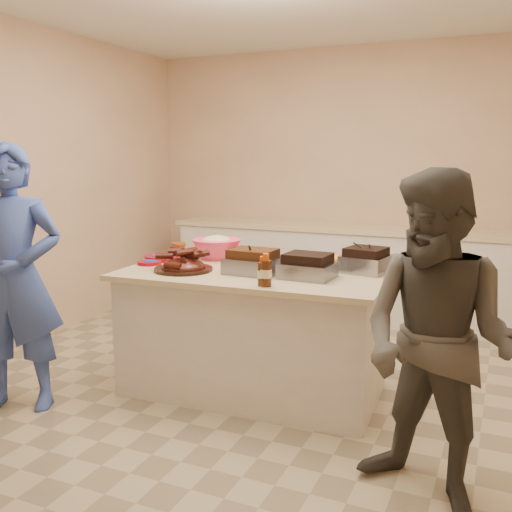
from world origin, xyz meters
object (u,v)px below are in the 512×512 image
at_px(roasting_pan, 365,272).
at_px(coleslaw_bowl, 217,259).
at_px(bbq_bottle_a, 263,286).
at_px(bbq_bottle_b, 266,286).
at_px(mustard_bottle, 251,265).
at_px(island, 253,390).
at_px(rib_platter, 183,271).
at_px(guest_gray, 428,500).
at_px(guest_blue, 24,405).
at_px(plastic_cup, 179,256).

xyz_separation_m(roasting_pan, coleslaw_bowl, (-1.14, 0.04, 0.00)).
xyz_separation_m(coleslaw_bowl, bbq_bottle_a, (0.67, -0.69, 0.00)).
bearing_deg(bbq_bottle_b, mustard_bottle, 122.04).
bearing_deg(island, rib_platter, -164.07).
bearing_deg(guest_gray, rib_platter, -179.16).
bearing_deg(bbq_bottle_a, rib_platter, 163.74).
relative_size(roasting_pan, guest_blue, 0.17).
bearing_deg(island, roasting_pan, 21.27).
bearing_deg(coleslaw_bowl, mustard_bottle, -19.80).
bearing_deg(plastic_cup, roasting_pan, -0.67).
relative_size(island, bbq_bottle_b, 8.99).
relative_size(rib_platter, guest_blue, 0.24).
relative_size(island, mustard_bottle, 14.20).
bearing_deg(bbq_bottle_a, bbq_bottle_b, -18.92).
bearing_deg(mustard_bottle, plastic_cup, 171.68).
bearing_deg(guest_gray, island, 169.34).
bearing_deg(mustard_bottle, bbq_bottle_b, -57.96).
distance_m(coleslaw_bowl, guest_blue, 1.65).
height_order(rib_platter, coleslaw_bowl, coleslaw_bowl).
relative_size(coleslaw_bowl, guest_gray, 0.24).
xyz_separation_m(bbq_bottle_b, guest_gray, (1.03, -0.47, -0.84)).
bearing_deg(guest_blue, guest_gray, -23.65).
bearing_deg(roasting_pan, mustard_bottle, -164.73).
xyz_separation_m(roasting_pan, bbq_bottle_b, (-0.44, -0.66, 0.00)).
relative_size(rib_platter, coleslaw_bowl, 1.08).
relative_size(roasting_pan, plastic_cup, 2.53).
relative_size(rib_platter, mustard_bottle, 3.19).
bearing_deg(bbq_bottle_b, coleslaw_bowl, 134.91).
distance_m(island, guest_blue, 1.51).
height_order(roasting_pan, bbq_bottle_b, bbq_bottle_b).
xyz_separation_m(mustard_bottle, guest_gray, (1.40, -1.05, -0.84)).
xyz_separation_m(bbq_bottle_a, bbq_bottle_b, (0.02, -0.01, 0.00)).
xyz_separation_m(roasting_pan, bbq_bottle_a, (-0.47, -0.65, 0.00)).
bearing_deg(bbq_bottle_b, roasting_pan, 56.06).
bearing_deg(bbq_bottle_a, guest_gray, -24.53).
relative_size(guest_blue, guest_gray, 1.09).
bearing_deg(island, guest_blue, -149.88).
bearing_deg(plastic_cup, coleslaw_bowl, 4.62).
distance_m(bbq_bottle_a, plastic_cup, 1.19).
bearing_deg(rib_platter, roasting_pan, 21.89).
bearing_deg(bbq_bottle_a, coleslaw_bowl, 134.24).
xyz_separation_m(roasting_pan, guest_gray, (0.59, -1.13, -0.84)).
height_order(coleslaw_bowl, mustard_bottle, coleslaw_bowl).
relative_size(bbq_bottle_a, guest_blue, 0.11).
distance_m(plastic_cup, guest_gray, 2.49).
bearing_deg(roasting_pan, coleslaw_bowl, -172.42).
bearing_deg(island, plastic_cup, 154.66).
xyz_separation_m(coleslaw_bowl, mustard_bottle, (0.34, -0.12, 0.00)).
xyz_separation_m(bbq_bottle_b, guest_blue, (-1.51, -0.47, -0.84)).
height_order(bbq_bottle_b, plastic_cup, bbq_bottle_b).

